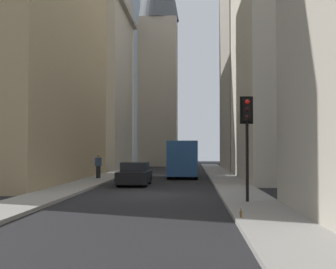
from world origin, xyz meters
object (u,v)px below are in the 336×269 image
(discarded_bottle, at_px, (241,214))
(sedan_black, at_px, (135,174))
(delivery_truck, at_px, (183,159))
(traffic_light_foreground, at_px, (247,124))
(pedestrian, at_px, (98,165))

(discarded_bottle, bearing_deg, sedan_black, 19.10)
(delivery_truck, bearing_deg, sedan_black, 160.84)
(sedan_black, xyz_separation_m, traffic_light_foreground, (-10.02, -5.70, 2.55))
(delivery_truck, bearing_deg, pedestrian, 118.96)
(delivery_truck, bearing_deg, discarded_bottle, -174.43)
(traffic_light_foreground, bearing_deg, pedestrian, 31.16)
(traffic_light_foreground, relative_size, pedestrian, 2.41)
(delivery_truck, distance_m, traffic_light_foreground, 18.40)
(sedan_black, distance_m, discarded_bottle, 15.25)
(sedan_black, bearing_deg, delivery_truck, -19.16)
(delivery_truck, height_order, sedan_black, delivery_truck)
(sedan_black, distance_m, traffic_light_foreground, 11.81)
(delivery_truck, distance_m, discarded_bottle, 22.61)
(pedestrian, bearing_deg, delivery_truck, -61.04)
(delivery_truck, xyz_separation_m, discarded_bottle, (-22.47, -2.19, -1.21))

